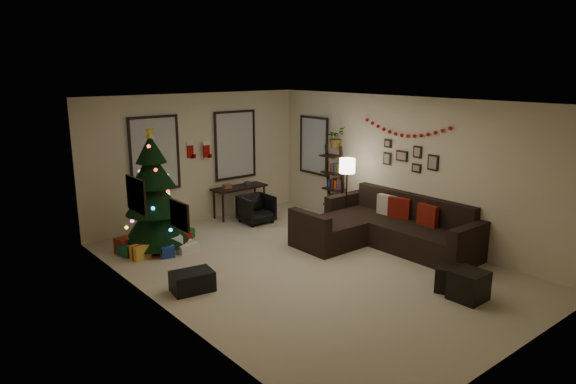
% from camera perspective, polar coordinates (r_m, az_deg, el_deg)
% --- Properties ---
extents(floor, '(7.00, 7.00, 0.00)m').
position_cam_1_polar(floor, '(8.65, 2.04, -8.25)').
color(floor, '#C3B494').
rests_on(floor, ground).
extents(ceiling, '(7.00, 7.00, 0.00)m').
position_cam_1_polar(ceiling, '(8.05, 2.20, 9.89)').
color(ceiling, white).
rests_on(ceiling, floor).
extents(wall_back, '(5.00, 0.00, 5.00)m').
position_cam_1_polar(wall_back, '(11.06, -10.02, 3.65)').
color(wall_back, beige).
rests_on(wall_back, floor).
extents(wall_front, '(5.00, 0.00, 5.00)m').
position_cam_1_polar(wall_front, '(6.18, 24.25, -5.23)').
color(wall_front, beige).
rests_on(wall_front, floor).
extents(wall_left, '(0.00, 7.00, 7.00)m').
position_cam_1_polar(wall_left, '(6.90, -13.64, -2.51)').
color(wall_left, beige).
rests_on(wall_left, floor).
extents(wall_right, '(0.00, 7.00, 7.00)m').
position_cam_1_polar(wall_right, '(10.05, 12.86, 2.53)').
color(wall_right, beige).
rests_on(wall_right, floor).
extents(window_back_left, '(1.05, 0.06, 1.50)m').
position_cam_1_polar(window_back_left, '(10.57, -14.47, 4.08)').
color(window_back_left, '#728CB2').
rests_on(window_back_left, wall_back).
extents(window_back_right, '(1.05, 0.06, 1.50)m').
position_cam_1_polar(window_back_right, '(11.49, -5.86, 5.17)').
color(window_back_right, '#728CB2').
rests_on(window_back_right, wall_back).
extents(window_right_wall, '(0.06, 0.90, 1.30)m').
position_cam_1_polar(window_right_wall, '(11.71, 2.90, 5.13)').
color(window_right_wall, '#728CB2').
rests_on(window_right_wall, wall_right).
extents(christmas_tree, '(1.22, 1.22, 2.26)m').
position_cam_1_polar(christmas_tree, '(9.52, -14.55, -0.71)').
color(christmas_tree, black).
rests_on(christmas_tree, floor).
extents(presents, '(1.50, 1.01, 0.30)m').
position_cam_1_polar(presents, '(9.63, -13.87, -5.64)').
color(presents, maroon).
rests_on(presents, floor).
extents(sofa, '(2.08, 3.00, 0.92)m').
position_cam_1_polar(sofa, '(9.73, 10.43, -4.09)').
color(sofa, black).
rests_on(sofa, floor).
extents(pillow_red_a, '(0.12, 0.40, 0.40)m').
position_cam_1_polar(pillow_red_a, '(9.55, 15.09, -2.55)').
color(pillow_red_a, maroon).
rests_on(pillow_red_a, sofa).
extents(pillow_red_b, '(0.24, 0.43, 0.41)m').
position_cam_1_polar(pillow_red_b, '(9.92, 12.11, -1.79)').
color(pillow_red_b, maroon).
rests_on(pillow_red_b, sofa).
extents(pillow_cream, '(0.13, 0.42, 0.42)m').
position_cam_1_polar(pillow_cream, '(10.09, 10.85, -1.52)').
color(pillow_cream, '#C2B39D').
rests_on(pillow_cream, sofa).
extents(ottoman_near, '(0.45, 0.45, 0.43)m').
position_cam_1_polar(ottoman_near, '(7.87, 19.22, -9.66)').
color(ottoman_near, black).
rests_on(ottoman_near, floor).
extents(ottoman_far, '(0.52, 0.52, 0.38)m').
position_cam_1_polar(ottoman_far, '(8.08, 17.48, -9.08)').
color(ottoman_far, black).
rests_on(ottoman_far, floor).
extents(desk, '(1.24, 0.44, 0.67)m').
position_cam_1_polar(desk, '(11.43, -5.36, 0.23)').
color(desk, black).
rests_on(desk, floor).
extents(desk_chair, '(0.60, 0.57, 0.60)m').
position_cam_1_polar(desk_chair, '(10.97, -3.51, -1.86)').
color(desk_chair, black).
rests_on(desk_chair, floor).
extents(bookshelf, '(0.30, 0.48, 1.62)m').
position_cam_1_polar(bookshelf, '(11.12, 5.14, 0.90)').
color(bookshelf, black).
rests_on(bookshelf, floor).
extents(potted_plant, '(0.60, 0.55, 0.56)m').
position_cam_1_polar(potted_plant, '(10.94, 5.25, 6.32)').
color(potted_plant, '#4C4C4C').
rests_on(potted_plant, bookshelf).
extents(floor_lamp, '(0.31, 0.31, 1.47)m').
position_cam_1_polar(floor_lamp, '(10.31, 6.52, 2.36)').
color(floor_lamp, black).
rests_on(floor_lamp, floor).
extents(art_map, '(0.04, 0.60, 0.50)m').
position_cam_1_polar(art_map, '(7.63, -16.35, -0.32)').
color(art_map, black).
rests_on(art_map, wall_left).
extents(art_abstract, '(0.04, 0.45, 0.35)m').
position_cam_1_polar(art_abstract, '(6.50, -11.84, -2.51)').
color(art_abstract, black).
rests_on(art_abstract, wall_left).
extents(gallery, '(0.03, 1.25, 0.54)m').
position_cam_1_polar(gallery, '(9.95, 13.19, 3.71)').
color(gallery, black).
rests_on(gallery, wall_right).
extents(garland, '(0.08, 1.90, 0.30)m').
position_cam_1_polar(garland, '(9.92, 12.75, 6.74)').
color(garland, '#A5140C').
rests_on(garland, wall_right).
extents(stocking_left, '(0.20, 0.05, 0.36)m').
position_cam_1_polar(stocking_left, '(10.95, -10.68, 4.61)').
color(stocking_left, '#990F0C').
rests_on(stocking_left, wall_back).
extents(stocking_right, '(0.20, 0.05, 0.36)m').
position_cam_1_polar(stocking_right, '(11.02, -8.92, 4.66)').
color(stocking_right, '#990F0C').
rests_on(stocking_right, wall_back).
extents(storage_bin, '(0.66, 0.50, 0.30)m').
position_cam_1_polar(storage_bin, '(7.86, -10.47, -9.62)').
color(storage_bin, black).
rests_on(storage_bin, floor).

